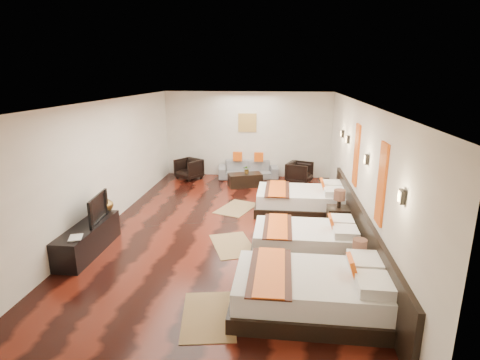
# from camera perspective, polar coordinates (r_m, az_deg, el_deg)

# --- Properties ---
(floor) EXTENTS (5.50, 9.50, 0.01)m
(floor) POSITION_cam_1_polar(r_m,az_deg,el_deg) (8.59, -1.99, -7.43)
(floor) COLOR black
(floor) RESTS_ON ground
(ceiling) EXTENTS (5.50, 9.50, 0.01)m
(ceiling) POSITION_cam_1_polar(r_m,az_deg,el_deg) (7.92, -2.18, 11.55)
(ceiling) COLOR white
(ceiling) RESTS_ON floor
(back_wall) EXTENTS (5.50, 0.01, 2.80)m
(back_wall) POSITION_cam_1_polar(r_m,az_deg,el_deg) (12.77, 1.10, 6.77)
(back_wall) COLOR silver
(back_wall) RESTS_ON floor
(left_wall) EXTENTS (0.01, 9.50, 2.80)m
(left_wall) POSITION_cam_1_polar(r_m,az_deg,el_deg) (8.97, -19.75, 2.06)
(left_wall) COLOR silver
(left_wall) RESTS_ON floor
(right_wall) EXTENTS (0.01, 9.50, 2.80)m
(right_wall) POSITION_cam_1_polar(r_m,az_deg,el_deg) (8.20, 17.28, 1.08)
(right_wall) COLOR silver
(right_wall) RESTS_ON floor
(headboard_panel) EXTENTS (0.08, 6.60, 0.90)m
(headboard_panel) POSITION_cam_1_polar(r_m,az_deg,el_deg) (7.74, 17.47, -7.22)
(headboard_panel) COLOR black
(headboard_panel) RESTS_ON floor
(bed_near) EXTENTS (2.33, 1.46, 0.89)m
(bed_near) POSITION_cam_1_polar(r_m,az_deg,el_deg) (5.88, 10.95, -16.00)
(bed_near) COLOR black
(bed_near) RESTS_ON floor
(bed_mid) EXTENTS (2.04, 1.28, 0.78)m
(bed_mid) POSITION_cam_1_polar(r_m,az_deg,el_deg) (7.57, 9.88, -8.73)
(bed_mid) COLOR black
(bed_mid) RESTS_ON floor
(bed_far) EXTENTS (2.25, 1.41, 0.86)m
(bed_far) POSITION_cam_1_polar(r_m,az_deg,el_deg) (9.72, 9.19, -2.99)
(bed_far) COLOR black
(bed_far) RESTS_ON floor
(nightstand_a) EXTENTS (0.42, 0.42, 0.83)m
(nightstand_a) POSITION_cam_1_polar(r_m,az_deg,el_deg) (6.62, 17.10, -12.75)
(nightstand_a) COLOR black
(nightstand_a) RESTS_ON floor
(nightstand_b) EXTENTS (0.47, 0.47, 0.92)m
(nightstand_b) POSITION_cam_1_polar(r_m,az_deg,el_deg) (8.75, 14.40, -5.20)
(nightstand_b) COLOR black
(nightstand_b) RESTS_ON floor
(jute_mat_near) EXTENTS (0.94, 1.31, 0.01)m
(jute_mat_near) POSITION_cam_1_polar(r_m,az_deg,el_deg) (5.84, -4.66, -19.49)
(jute_mat_near) COLOR olive
(jute_mat_near) RESTS_ON floor
(jute_mat_mid) EXTENTS (1.14, 1.39, 0.01)m
(jute_mat_mid) POSITION_cam_1_polar(r_m,az_deg,el_deg) (7.85, -1.08, -9.66)
(jute_mat_mid) COLOR olive
(jute_mat_mid) RESTS_ON floor
(jute_mat_far) EXTENTS (1.12, 1.39, 0.01)m
(jute_mat_far) POSITION_cam_1_polar(r_m,az_deg,el_deg) (9.89, -0.53, -4.21)
(jute_mat_far) COLOR olive
(jute_mat_far) RESTS_ON floor
(tv_console) EXTENTS (0.50, 1.80, 0.55)m
(tv_console) POSITION_cam_1_polar(r_m,az_deg,el_deg) (8.03, -21.69, -8.15)
(tv_console) COLOR black
(tv_console) RESTS_ON floor
(tv) EXTENTS (0.22, 0.94, 0.54)m
(tv) POSITION_cam_1_polar(r_m,az_deg,el_deg) (8.01, -20.98, -3.96)
(tv) COLOR black
(tv) RESTS_ON tv_console
(book) EXTENTS (0.31, 0.36, 0.03)m
(book) POSITION_cam_1_polar(r_m,az_deg,el_deg) (7.42, -24.15, -7.95)
(book) COLOR black
(book) RESTS_ON tv_console
(figurine) EXTENTS (0.36, 0.36, 0.37)m
(figurine) POSITION_cam_1_polar(r_m,az_deg,el_deg) (8.52, -19.54, -3.26)
(figurine) COLOR brown
(figurine) RESTS_ON tv_console
(sofa) EXTENTS (2.04, 1.04, 0.57)m
(sofa) POSITION_cam_1_polar(r_m,az_deg,el_deg) (12.69, 1.21, 1.58)
(sofa) COLOR slate
(sofa) RESTS_ON floor
(armchair_left) EXTENTS (0.99, 1.00, 0.66)m
(armchair_left) POSITION_cam_1_polar(r_m,az_deg,el_deg) (12.68, -7.62, 1.65)
(armchair_left) COLOR black
(armchair_left) RESTS_ON floor
(armchair_right) EXTENTS (0.94, 0.92, 0.67)m
(armchair_right) POSITION_cam_1_polar(r_m,az_deg,el_deg) (12.23, 8.85, 1.10)
(armchair_right) COLOR black
(armchair_right) RESTS_ON floor
(coffee_table) EXTENTS (1.11, 0.81, 0.40)m
(coffee_table) POSITION_cam_1_polar(r_m,az_deg,el_deg) (11.75, 0.75, 0.00)
(coffee_table) COLOR black
(coffee_table) RESTS_ON floor
(table_plant) EXTENTS (0.28, 0.25, 0.26)m
(table_plant) POSITION_cam_1_polar(r_m,az_deg,el_deg) (11.70, 1.04, 1.61)
(table_plant) COLOR #245C1E
(table_plant) RESTS_ON coffee_table
(orange_panel_a) EXTENTS (0.04, 0.40, 1.30)m
(orange_panel_a) POSITION_cam_1_polar(r_m,az_deg,el_deg) (6.33, 20.35, -0.58)
(orange_panel_a) COLOR #D86014
(orange_panel_a) RESTS_ON right_wall
(orange_panel_b) EXTENTS (0.04, 0.40, 1.30)m
(orange_panel_b) POSITION_cam_1_polar(r_m,az_deg,el_deg) (8.42, 16.95, 3.57)
(orange_panel_b) COLOR #D86014
(orange_panel_b) RESTS_ON right_wall
(sconce_near) EXTENTS (0.07, 0.12, 0.18)m
(sconce_near) POSITION_cam_1_polar(r_m,az_deg,el_deg) (5.26, 22.94, -2.31)
(sconce_near) COLOR black
(sconce_near) RESTS_ON right_wall
(sconce_mid) EXTENTS (0.07, 0.12, 0.18)m
(sconce_mid) POSITION_cam_1_polar(r_m,az_deg,el_deg) (7.33, 18.32, 2.93)
(sconce_mid) COLOR black
(sconce_mid) RESTS_ON right_wall
(sconce_far) EXTENTS (0.07, 0.12, 0.18)m
(sconce_far) POSITION_cam_1_polar(r_m,az_deg,el_deg) (9.46, 15.73, 5.84)
(sconce_far) COLOR black
(sconce_far) RESTS_ON right_wall
(sconce_lounge) EXTENTS (0.07, 0.12, 0.18)m
(sconce_lounge) POSITION_cam_1_polar(r_m,az_deg,el_deg) (10.34, 14.98, 6.68)
(sconce_lounge) COLOR black
(sconce_lounge) RESTS_ON right_wall
(gold_artwork) EXTENTS (0.60, 0.04, 0.60)m
(gold_artwork) POSITION_cam_1_polar(r_m,az_deg,el_deg) (12.69, 1.10, 8.54)
(gold_artwork) COLOR #AD873F
(gold_artwork) RESTS_ON back_wall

